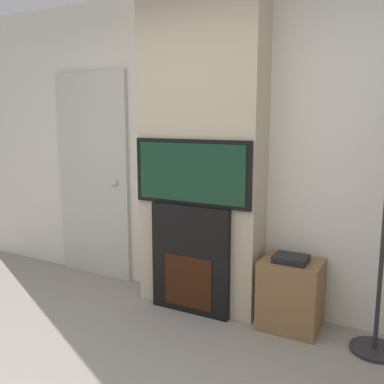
{
  "coord_description": "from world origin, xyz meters",
  "views": [
    {
      "loc": [
        1.62,
        -1.32,
        1.61
      ],
      "look_at": [
        0.0,
        1.68,
        1.02
      ],
      "focal_mm": 40.0,
      "sensor_mm": 36.0,
      "label": 1
    }
  ],
  "objects": [
    {
      "name": "entry_door",
      "position": [
        -1.3,
        1.97,
        1.03
      ],
      "size": [
        0.87,
        0.09,
        2.06
      ],
      "color": "#BCB7AD",
      "rests_on": "ground_plane"
    },
    {
      "name": "television",
      "position": [
        0.0,
        1.68,
        1.18
      ],
      "size": [
        1.03,
        0.07,
        0.53
      ],
      "color": "black",
      "rests_on": "fireplace"
    },
    {
      "name": "wall_back",
      "position": [
        0.0,
        2.03,
        1.35
      ],
      "size": [
        6.0,
        0.06,
        2.7
      ],
      "color": "silver",
      "rests_on": "ground_plane"
    },
    {
      "name": "chimney_breast",
      "position": [
        0.0,
        1.84,
        1.35
      ],
      "size": [
        1.06,
        0.32,
        2.7
      ],
      "color": "#BCAD8E",
      "rests_on": "ground_plane"
    },
    {
      "name": "fireplace",
      "position": [
        0.0,
        1.68,
        0.45
      ],
      "size": [
        0.7,
        0.15,
        0.91
      ],
      "color": "black",
      "rests_on": "ground_plane"
    },
    {
      "name": "media_stand",
      "position": [
        0.81,
        1.77,
        0.28
      ],
      "size": [
        0.45,
        0.36,
        0.59
      ],
      "color": "brown",
      "rests_on": "ground_plane"
    }
  ]
}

